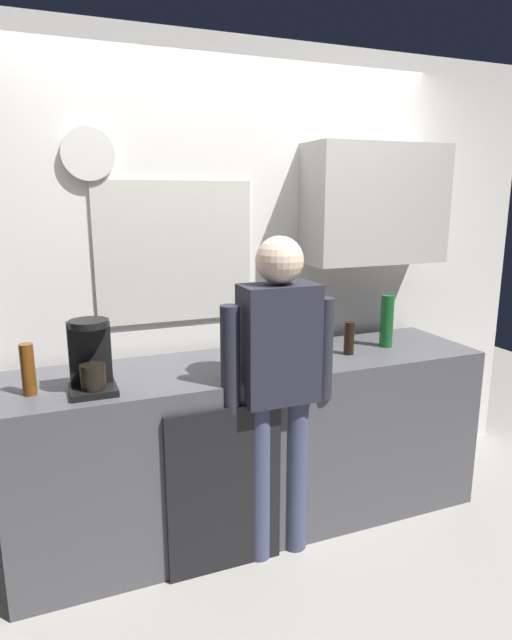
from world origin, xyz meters
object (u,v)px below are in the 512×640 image
object	(u,v)px
dish_soap	(323,332)
bottle_green_wine	(387,321)
potted_plant	(265,343)
cup_white_mug	(316,355)
person_at_sink	(278,374)
bottle_dark_sauce	(349,338)
bottle_amber_beer	(28,369)
coffee_maker	(91,359)

from	to	relation	value
dish_soap	bottle_green_wine	bearing A→B (deg)	-25.48
bottle_green_wine	potted_plant	world-z (taller)	bottle_green_wine
cup_white_mug	person_at_sink	distance (m)	0.31
bottle_dark_sauce	cup_white_mug	xyz separation A→B (m)	(-0.25, -0.09, -0.04)
bottle_amber_beer	cup_white_mug	size ratio (longest dim) A/B	2.42
potted_plant	bottle_green_wine	bearing A→B (deg)	8.20
person_at_sink	bottle_dark_sauce	bearing A→B (deg)	15.15
coffee_maker	bottle_amber_beer	distance (m)	0.27
cup_white_mug	potted_plant	distance (m)	0.28
bottle_dark_sauce	bottle_amber_beer	size ratio (longest dim) A/B	0.78
bottle_dark_sauce	dish_soap	bearing A→B (deg)	101.40
bottle_dark_sauce	potted_plant	bearing A→B (deg)	-173.68
bottle_green_wine	person_at_sink	xyz separation A→B (m)	(-0.81, -0.30, -0.13)
bottle_amber_beer	bottle_green_wine	size ratio (longest dim) A/B	0.77
coffee_maker	dish_soap	world-z (taller)	coffee_maker
bottle_green_wine	bottle_amber_beer	bearing A→B (deg)	-177.83
bottle_dark_sauce	bottle_amber_beer	bearing A→B (deg)	-179.50
cup_white_mug	dish_soap	distance (m)	0.37
cup_white_mug	dish_soap	xyz separation A→B (m)	(0.21, 0.30, 0.03)
person_at_sink	coffee_maker	bearing A→B (deg)	159.40
bottle_dark_sauce	cup_white_mug	size ratio (longest dim) A/B	1.89
bottle_amber_beer	dish_soap	bearing A→B (deg)	8.19
dish_soap	bottle_dark_sauce	bearing A→B (deg)	-78.60
bottle_dark_sauce	potted_plant	size ratio (longest dim) A/B	0.78
bottle_green_wine	potted_plant	distance (m)	0.81
bottle_amber_beer	person_at_sink	bearing A→B (deg)	-11.58
dish_soap	potted_plant	bearing A→B (deg)	-150.52
bottle_amber_beer	potted_plant	xyz separation A→B (m)	(1.10, -0.04, 0.02)
bottle_dark_sauce	dish_soap	world-z (taller)	same
potted_plant	bottle_amber_beer	bearing A→B (deg)	177.72
coffee_maker	potted_plant	distance (m)	0.84
coffee_maker	bottle_green_wine	bearing A→B (deg)	4.36
coffee_maker	bottle_amber_beer	world-z (taller)	coffee_maker
bottle_amber_beer	coffee_maker	bearing A→B (deg)	-11.59
bottle_amber_beer	dish_soap	xyz separation A→B (m)	(1.58, 0.23, -0.04)
dish_soap	person_at_sink	xyz separation A→B (m)	(-0.49, -0.45, -0.05)
bottle_dark_sauce	cup_white_mug	world-z (taller)	bottle_dark_sauce
coffee_maker	bottle_green_wine	distance (m)	1.65
bottle_amber_beer	dish_soap	distance (m)	1.59
bottle_dark_sauce	bottle_green_wine	world-z (taller)	bottle_green_wine
cup_white_mug	potted_plant	world-z (taller)	potted_plant
bottle_dark_sauce	person_at_sink	world-z (taller)	person_at_sink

